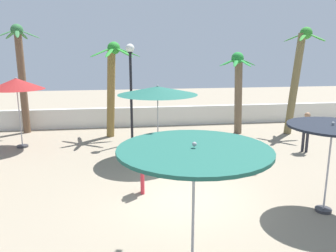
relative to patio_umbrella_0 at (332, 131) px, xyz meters
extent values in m
plane|color=gray|center=(-3.55, 1.42, -2.23)|extent=(56.00, 56.00, 0.00)
cube|color=silver|center=(-3.55, 11.09, -1.69)|extent=(25.20, 0.30, 1.09)
cylinder|color=#333338|center=(0.00, 0.00, -2.19)|extent=(0.43, 0.43, 0.08)
cylinder|color=#A5A5AD|center=(0.00, 0.00, -1.04)|extent=(0.05, 0.05, 2.38)
cylinder|color=black|center=(0.00, 0.00, 0.13)|extent=(2.24, 2.24, 0.06)
sphere|color=#99999E|center=(0.00, 0.00, 0.21)|extent=(0.08, 0.08, 0.08)
cylinder|color=#333338|center=(-9.75, 7.61, -2.19)|extent=(0.49, 0.49, 0.08)
cylinder|color=#A5A5AD|center=(-9.75, 7.61, -0.91)|extent=(0.05, 0.05, 2.65)
cone|color=maroon|center=(-9.75, 7.61, 0.61)|extent=(2.35, 2.35, 0.48)
sphere|color=#99999E|center=(-9.75, 7.61, 0.85)|extent=(0.08, 0.08, 0.08)
cylinder|color=#A5A5AD|center=(-4.17, -2.40, -0.90)|extent=(0.05, 0.05, 2.67)
cylinder|color=#1E594C|center=(-4.17, -2.40, 0.41)|extent=(2.59, 2.59, 0.06)
sphere|color=#99999E|center=(-4.17, -2.40, 0.51)|extent=(0.08, 0.08, 0.08)
cylinder|color=#333338|center=(-3.91, 5.08, -2.19)|extent=(0.49, 0.49, 0.08)
cylinder|color=#A5A5AD|center=(-3.91, 5.08, -0.91)|extent=(0.05, 0.05, 2.64)
cone|color=#1E594C|center=(-3.91, 5.08, 0.51)|extent=(3.09, 3.09, 0.31)
sphere|color=#99999E|center=(-3.91, 5.08, 0.69)|extent=(0.08, 0.08, 0.08)
cylinder|color=olive|center=(-5.77, 8.97, -0.06)|extent=(0.60, 0.38, 4.37)
sphere|color=#28882C|center=(-5.56, 8.97, 2.12)|extent=(0.61, 0.61, 0.61)
ellipsoid|color=#28882C|center=(-4.91, 9.02, 1.94)|extent=(1.26, 0.30, 0.52)
ellipsoid|color=#28882C|center=(-5.13, 9.47, 1.94)|extent=(0.96, 1.07, 0.52)
ellipsoid|color=#28882C|center=(-5.78, 9.59, 1.94)|extent=(0.61, 1.24, 0.52)
ellipsoid|color=#28882C|center=(-6.15, 9.24, 1.94)|extent=(1.22, 0.69, 0.52)
ellipsoid|color=#28882C|center=(-6.11, 8.63, 1.94)|extent=(1.16, 0.83, 0.52)
ellipsoid|color=#28882C|center=(-5.74, 8.34, 1.94)|extent=(0.54, 1.25, 0.52)
ellipsoid|color=#28882C|center=(-5.10, 8.50, 1.94)|extent=(1.01, 1.03, 0.52)
cylinder|color=brown|center=(0.67, 8.67, -0.30)|extent=(0.52, 0.38, 3.88)
sphere|color=#218233|center=(0.54, 8.67, 1.63)|extent=(0.61, 0.61, 0.61)
ellipsoid|color=#218233|center=(1.06, 8.73, 1.44)|extent=(1.01, 0.30, 0.43)
ellipsoid|color=#218233|center=(0.81, 9.12, 1.44)|extent=(0.69, 0.95, 0.43)
ellipsoid|color=#218233|center=(0.32, 9.14, 1.44)|extent=(0.60, 0.98, 0.43)
ellipsoid|color=#218233|center=(0.03, 8.57, 1.44)|extent=(1.01, 0.39, 0.43)
ellipsoid|color=#218233|center=(0.30, 8.21, 1.44)|extent=(0.63, 0.97, 0.43)
ellipsoid|color=#218233|center=(0.73, 8.19, 1.44)|extent=(0.54, 1.00, 0.43)
cylinder|color=brown|center=(-10.26, 10.44, 0.38)|extent=(0.40, 0.37, 5.23)
sphere|color=#2E6838|center=(-10.29, 10.44, 3.00)|extent=(0.59, 0.59, 0.59)
ellipsoid|color=#2E6838|center=(-9.70, 10.32, 2.81)|extent=(1.15, 0.42, 0.50)
ellipsoid|color=#2E6838|center=(-10.20, 11.03, 2.81)|extent=(0.37, 1.15, 0.50)
ellipsoid|color=#2E6838|center=(-10.70, 10.87, 2.81)|extent=(0.93, 0.96, 0.50)
ellipsoid|color=#2E6838|center=(-10.73, 10.04, 2.81)|extent=(0.97, 0.92, 0.50)
ellipsoid|color=#2E6838|center=(-10.13, 9.86, 2.81)|extent=(0.49, 1.15, 0.50)
cylinder|color=brown|center=(3.47, 8.24, 0.30)|extent=(0.75, 0.38, 5.09)
sphere|color=#2F842D|center=(3.84, 8.24, 2.84)|extent=(0.60, 0.60, 0.60)
ellipsoid|color=#2F842D|center=(4.38, 8.22, 2.65)|extent=(1.03, 0.24, 0.46)
ellipsoid|color=#2F842D|center=(4.00, 8.75, 2.65)|extent=(0.49, 1.04, 0.46)
ellipsoid|color=#2F842D|center=(3.42, 8.57, 2.65)|extent=(0.93, 0.79, 0.46)
ellipsoid|color=#2F842D|center=(3.47, 7.84, 2.65)|extent=(0.84, 0.89, 0.46)
ellipsoid|color=#2F842D|center=(4.10, 7.76, 2.65)|extent=(0.67, 1.00, 0.46)
cylinder|color=black|center=(-4.83, 7.54, -2.13)|extent=(0.28, 0.28, 0.20)
cylinder|color=black|center=(-4.83, 7.54, -0.16)|extent=(0.12, 0.12, 4.16)
cylinder|color=black|center=(-4.83, 7.54, 1.92)|extent=(0.22, 0.22, 0.06)
sphere|color=white|center=(-4.83, 7.54, 2.11)|extent=(0.38, 0.38, 0.38)
cube|color=#B7B7BC|center=(-0.88, 2.87, -2.06)|extent=(0.55, 0.13, 0.35)
cube|color=#B7B7BC|center=(-1.11, 4.15, -2.06)|extent=(0.55, 0.13, 0.35)
cube|color=silver|center=(-0.99, 3.51, -1.88)|extent=(0.78, 1.47, 0.08)
cube|color=silver|center=(-1.15, 4.40, -1.63)|extent=(0.64, 0.64, 0.47)
cylinder|color=#D8333F|center=(-4.75, 1.99, -1.84)|extent=(0.12, 0.12, 0.79)
cylinder|color=#D8333F|center=(-4.76, 1.83, -1.84)|extent=(0.12, 0.12, 0.79)
cube|color=#3F8C59|center=(-4.76, 1.91, -1.17)|extent=(0.27, 0.38, 0.56)
sphere|color=beige|center=(-4.76, 1.91, -0.78)|extent=(0.21, 0.21, 0.21)
cylinder|color=beige|center=(-4.74, 2.15, -1.14)|extent=(0.08, 0.08, 0.50)
cylinder|color=beige|center=(-4.77, 1.67, -1.14)|extent=(0.08, 0.08, 0.50)
cylinder|color=#26262D|center=(2.34, 5.14, -1.80)|extent=(0.12, 0.12, 0.87)
cylinder|color=#26262D|center=(2.46, 5.03, -1.80)|extent=(0.12, 0.12, 0.87)
cube|color=#26262D|center=(2.40, 5.08, -1.05)|extent=(0.43, 0.42, 0.62)
sphere|color=#936B4C|center=(2.40, 5.08, -0.63)|extent=(0.24, 0.24, 0.24)
cylinder|color=#936B4C|center=(2.22, 5.25, -1.02)|extent=(0.08, 0.08, 0.56)
cylinder|color=#936B4C|center=(2.57, 4.92, -1.02)|extent=(0.08, 0.08, 0.56)
camera|label=1|loc=(-5.37, -7.56, 2.03)|focal=35.54mm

